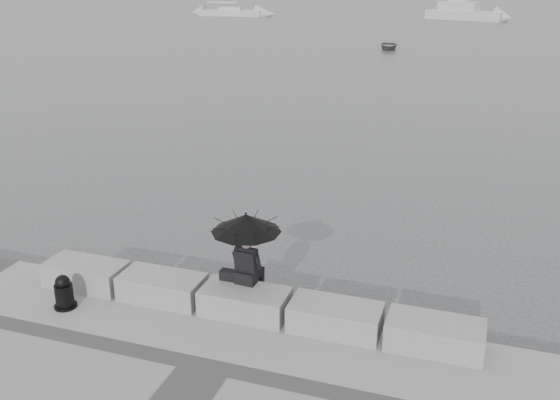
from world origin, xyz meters
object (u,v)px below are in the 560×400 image
(seated_person, at_px, (246,231))
(dinghy, at_px, (389,46))
(mooring_bollard, at_px, (64,294))
(motor_cruiser, at_px, (466,13))
(sailboat_left, at_px, (231,12))

(seated_person, bearing_deg, dinghy, 100.50)
(mooring_bollard, distance_m, motor_cruiser, 77.58)
(mooring_bollard, relative_size, sailboat_left, 0.05)
(seated_person, height_order, sailboat_left, sailboat_left)
(mooring_bollard, distance_m, sailboat_left, 79.07)
(seated_person, xyz_separation_m, motor_cruiser, (-0.25, 76.37, -1.14))
(mooring_bollard, distance_m, dinghy, 44.62)
(sailboat_left, distance_m, dinghy, 39.61)
(seated_person, distance_m, motor_cruiser, 76.38)
(mooring_bollard, xyz_separation_m, motor_cruiser, (2.96, 77.53, 0.11))
(mooring_bollard, height_order, dinghy, mooring_bollard)
(dinghy, bearing_deg, mooring_bollard, -98.73)
(motor_cruiser, bearing_deg, seated_person, -71.63)
(sailboat_left, height_order, motor_cruiser, sailboat_left)
(sailboat_left, bearing_deg, dinghy, -51.03)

